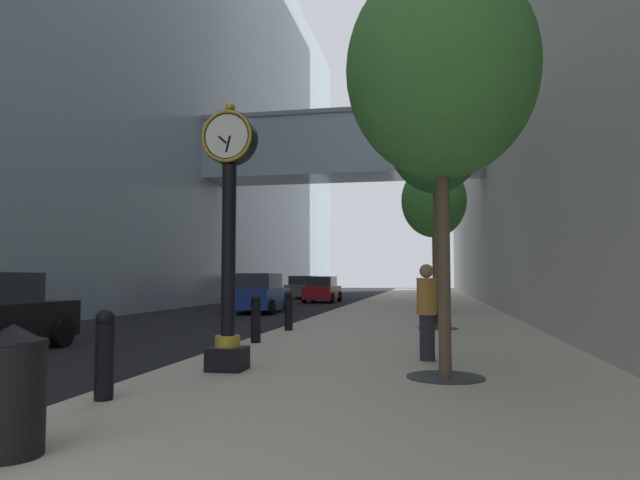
% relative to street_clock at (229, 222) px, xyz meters
% --- Properties ---
extents(ground_plane, '(110.00, 110.00, 0.00)m').
position_rel_street_clock_xyz_m(ground_plane, '(-1.11, 19.71, -2.43)').
color(ground_plane, black).
rests_on(ground_plane, ground).
extents(sidewalk_right, '(7.06, 80.00, 0.14)m').
position_rel_street_clock_xyz_m(sidewalk_right, '(2.43, 22.71, -2.36)').
color(sidewalk_right, '#BCB29E').
rests_on(sidewalk_right, ground).
extents(building_block_left, '(24.58, 80.00, 28.46)m').
position_rel_street_clock_xyz_m(building_block_left, '(-13.72, 22.71, 11.76)').
color(building_block_left, '#93A8B7').
rests_on(building_block_left, ground).
extents(street_clock, '(0.84, 0.55, 4.18)m').
position_rel_street_clock_xyz_m(street_clock, '(0.00, 0.00, 0.00)').
color(street_clock, black).
rests_on(street_clock, sidewalk_right).
extents(bollard_second, '(0.23, 0.23, 1.05)m').
position_rel_street_clock_xyz_m(bollard_second, '(-0.68, -2.27, -1.74)').
color(bollard_second, black).
rests_on(bollard_second, sidewalk_right).
extents(bollard_fourth, '(0.23, 0.23, 1.05)m').
position_rel_street_clock_xyz_m(bollard_fourth, '(-0.68, 3.62, -1.74)').
color(bollard_fourth, black).
rests_on(bollard_fourth, sidewalk_right).
extents(bollard_fifth, '(0.23, 0.23, 1.05)m').
position_rel_street_clock_xyz_m(bollard_fifth, '(-0.68, 6.57, -1.74)').
color(bollard_fifth, black).
rests_on(bollard_fifth, sidewalk_right).
extents(street_tree_near, '(2.79, 2.79, 6.07)m').
position_rel_street_clock_xyz_m(street_tree_near, '(3.27, -0.03, 2.16)').
color(street_tree_near, '#333335').
rests_on(street_tree_near, sidewalk_right).
extents(street_tree_mid_near, '(2.67, 2.67, 6.86)m').
position_rel_street_clock_xyz_m(street_tree_mid_near, '(3.27, 7.85, 3.02)').
color(street_tree_mid_near, '#333335').
rests_on(street_tree_mid_near, sidewalk_right).
extents(street_tree_mid_far, '(2.70, 2.70, 6.17)m').
position_rel_street_clock_xyz_m(street_tree_mid_far, '(3.27, 15.73, 2.32)').
color(street_tree_mid_far, '#333335').
rests_on(street_tree_mid_far, sidewalk_right).
extents(trash_bin, '(0.53, 0.53, 1.05)m').
position_rel_street_clock_xyz_m(trash_bin, '(-0.24, -4.31, -1.75)').
color(trash_bin, black).
rests_on(trash_bin, sidewalk_right).
extents(pedestrian_walking, '(0.51, 0.43, 1.65)m').
position_rel_street_clock_xyz_m(pedestrian_walking, '(3.01, 1.64, -1.42)').
color(pedestrian_walking, '#23232D').
rests_on(pedestrian_walking, sidewalk_right).
extents(car_blue_mid, '(2.16, 4.11, 1.73)m').
position_rel_street_clock_xyz_m(car_blue_mid, '(-4.38, 15.80, -1.59)').
color(car_blue_mid, navy).
rests_on(car_blue_mid, ground).
extents(car_red_far, '(1.97, 4.03, 1.61)m').
position_rel_street_clock_xyz_m(car_red_far, '(-3.54, 26.62, -1.64)').
color(car_red_far, '#AD191E').
rests_on(car_red_far, ground).
extents(car_grey_trailing, '(2.07, 4.65, 1.65)m').
position_rel_street_clock_xyz_m(car_grey_trailing, '(-5.99, 32.37, -1.62)').
color(car_grey_trailing, slate).
rests_on(car_grey_trailing, ground).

